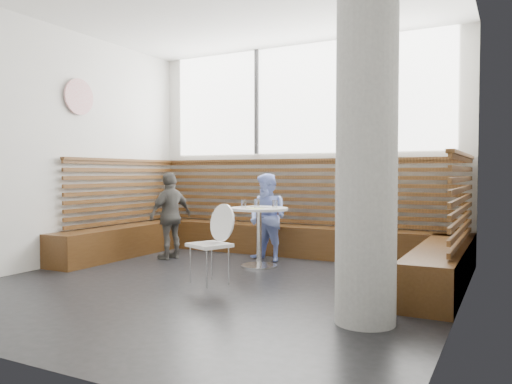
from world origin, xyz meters
The scene contains 15 objects.
room centered at (0.00, 0.00, 1.60)m, with size 5.00×5.00×3.20m.
booth centered at (0.00, 1.77, 0.41)m, with size 5.00×2.50×1.44m.
concrete_column centered at (1.85, -0.60, 1.60)m, with size 0.50×0.50×3.20m, color gray.
wall_art centered at (-2.46, 0.40, 2.30)m, with size 0.50×0.50×0.03m, color white.
cafe_table centered at (-0.05, 1.19, 0.56)m, with size 0.76×0.76×0.79m.
cafe_chair centered at (-0.09, 0.11, 0.52)m, with size 0.43×0.42×0.89m.
adult_man centered at (1.38, 1.20, 0.81)m, with size 1.04×0.60×1.61m, color #40452E.
child_back centered at (-0.15, 1.64, 0.62)m, with size 0.60×0.47×1.23m, color #879DEB.
child_left centered at (-1.47, 1.16, 0.63)m, with size 0.73×0.31×1.25m, color #524F4A.
plate_near centered at (-0.16, 1.33, 0.79)m, with size 0.18×0.18×0.01m, color white.
plate_far centered at (-0.02, 1.29, 0.79)m, with size 0.21×0.21×0.01m, color white.
glass_left centered at (-0.26, 1.14, 0.84)m, with size 0.07×0.07×0.10m, color white.
glass_mid centered at (-0.04, 1.09, 0.85)m, with size 0.08×0.08×0.12m, color white.
glass_right centered at (0.17, 1.19, 0.84)m, with size 0.07×0.07×0.10m, color white.
menu_card centered at (-0.02, 1.01, 0.79)m, with size 0.20×0.14×0.00m, color #A5C64C.
Camera 1 is at (2.93, -4.64, 1.25)m, focal length 35.00 mm.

